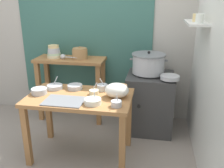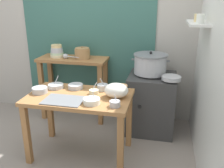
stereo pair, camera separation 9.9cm
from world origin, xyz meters
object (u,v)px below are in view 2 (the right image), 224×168
back_shelf_table (73,73)px  steamer_pot (150,64)px  stove_block (151,103)px  wide_pan (171,78)px  prep_bowl_3 (115,103)px  prep_bowl_0 (94,92)px  prep_bowl_5 (56,86)px  serving_tray (64,100)px  clay_pot (82,53)px  prep_bowl_7 (92,101)px  plastic_bag (116,90)px  prep_bowl_2 (103,87)px  prep_bowl_1 (76,86)px  bowl_stack_enamel (57,52)px  prep_bowl_4 (40,90)px  prep_bowl_6 (122,88)px  ladle (66,56)px  prep_table (80,105)px

back_shelf_table → steamer_pot: size_ratio=2.03×
stove_block → wide_pan: 0.51m
stove_block → prep_bowl_3: prep_bowl_3 is taller
prep_bowl_0 → prep_bowl_5: prep_bowl_5 is taller
prep_bowl_5 → serving_tray: bearing=-55.0°
clay_pot → serving_tray: 1.08m
back_shelf_table → prep_bowl_7: 1.21m
stove_block → prep_bowl_0: bearing=-130.7°
stove_block → clay_pot: clay_pot is taller
plastic_bag → prep_bowl_2: size_ratio=1.66×
serving_tray → prep_bowl_5: size_ratio=2.28×
clay_pot → prep_bowl_7: size_ratio=1.26×
serving_tray → plastic_bag: plastic_bag is taller
steamer_pot → prep_bowl_1: (-0.79, -0.57, -0.16)m
prep_bowl_5 → prep_bowl_1: bearing=8.3°
bowl_stack_enamel → prep_bowl_1: size_ratio=1.13×
prep_bowl_4 → prep_bowl_6: bearing=16.5°
wide_pan → prep_bowl_1: bearing=-161.1°
prep_bowl_1 → prep_bowl_5: bearing=-171.7°
back_shelf_table → plastic_bag: size_ratio=3.79×
serving_tray → ladle: bearing=110.1°
ladle → prep_bowl_0: bearing=-50.8°
serving_tray → prep_bowl_0: size_ratio=3.06×
prep_bowl_3 → prep_bowl_6: (-0.01, 0.43, 0.00)m
back_shelf_table → prep_bowl_4: bearing=-93.0°
plastic_bag → prep_bowl_4: 0.84m
prep_bowl_6 → clay_pot: bearing=136.2°
prep_bowl_1 → prep_bowl_4: size_ratio=1.02×
wide_pan → prep_bowl_5: size_ratio=1.30×
bowl_stack_enamel → prep_bowl_5: bearing=-68.1°
plastic_bag → wide_pan: size_ratio=1.11×
wide_pan → prep_bowl_1: (-1.06, -0.36, -0.06)m
wide_pan → prep_bowl_6: bearing=-149.0°
prep_bowl_2 → prep_bowl_6: (0.21, 0.03, -0.00)m
stove_block → steamer_pot: bearing=153.4°
clay_pot → prep_bowl_3: size_ratio=1.54×
stove_block → prep_bowl_2: (-0.52, -0.54, 0.37)m
bowl_stack_enamel → serving_tray: bowl_stack_enamel is taller
clay_pot → prep_bowl_5: (-0.08, -0.72, -0.23)m
stove_block → prep_bowl_3: 1.05m
prep_bowl_4 → prep_bowl_0: bearing=8.5°
prep_table → prep_bowl_6: size_ratio=8.92×
steamer_pot → prep_bowl_2: 0.75m
ladle → prep_bowl_4: ladle is taller
clay_pot → prep_bowl_6: bearing=-43.8°
prep_bowl_4 → clay_pot: bearing=78.0°
plastic_bag → wide_pan: plastic_bag is taller
prep_bowl_7 → back_shelf_table: bearing=119.1°
wide_pan → prep_bowl_0: bearing=-148.9°
bowl_stack_enamel → prep_bowl_3: 1.52m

